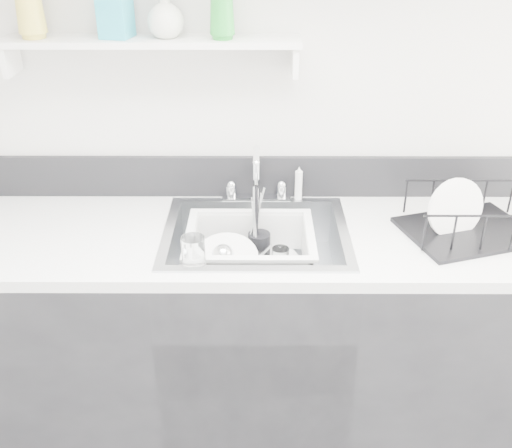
{
  "coord_description": "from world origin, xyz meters",
  "views": [
    {
      "loc": [
        0.01,
        -0.62,
        1.93
      ],
      "look_at": [
        0.0,
        1.14,
        0.98
      ],
      "focal_mm": 42.0,
      "sensor_mm": 36.0,
      "label": 1
    }
  ],
  "objects_px": {
    "sink": "(256,255)",
    "dish_rack": "(470,214)",
    "counter_run": "(256,337)",
    "wash_tub": "(250,253)"
  },
  "relations": [
    {
      "from": "sink",
      "to": "dish_rack",
      "type": "bearing_deg",
      "value": 0.04
    },
    {
      "from": "counter_run",
      "to": "dish_rack",
      "type": "height_order",
      "value": "dish_rack"
    },
    {
      "from": "counter_run",
      "to": "sink",
      "type": "height_order",
      "value": "sink"
    },
    {
      "from": "sink",
      "to": "counter_run",
      "type": "bearing_deg",
      "value": 0.0
    },
    {
      "from": "wash_tub",
      "to": "dish_rack",
      "type": "distance_m",
      "value": 0.77
    },
    {
      "from": "wash_tub",
      "to": "dish_rack",
      "type": "xyz_separation_m",
      "value": [
        0.75,
        0.01,
        0.15
      ]
    },
    {
      "from": "wash_tub",
      "to": "dish_rack",
      "type": "bearing_deg",
      "value": 0.42
    },
    {
      "from": "counter_run",
      "to": "dish_rack",
      "type": "relative_size",
      "value": 7.62
    },
    {
      "from": "sink",
      "to": "wash_tub",
      "type": "relative_size",
      "value": 1.44
    },
    {
      "from": "counter_run",
      "to": "sink",
      "type": "distance_m",
      "value": 0.37
    }
  ]
}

